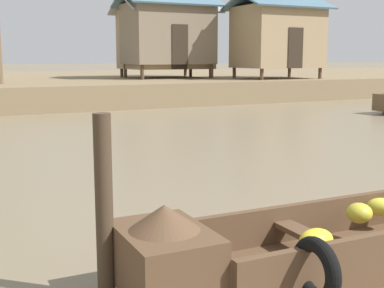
# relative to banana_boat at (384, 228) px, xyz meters

# --- Properties ---
(ground_plane) EXTENTS (300.00, 300.00, 0.00)m
(ground_plane) POSITION_rel_banana_boat_xyz_m (0.08, 6.29, -0.29)
(ground_plane) COLOR #7A6B51
(riverbank_strip) EXTENTS (160.00, 20.00, 0.92)m
(riverbank_strip) POSITION_rel_banana_boat_xyz_m (0.08, 24.52, 0.17)
(riverbank_strip) COLOR #7F6B4C
(riverbank_strip) RESTS_ON ground
(banana_boat) EXTENTS (5.22, 1.73, 0.81)m
(banana_boat) POSITION_rel_banana_boat_xyz_m (0.00, 0.00, 0.00)
(banana_boat) COLOR brown
(banana_boat) RESTS_ON ground
(stilt_house_left) EXTENTS (4.65, 3.17, 4.11)m
(stilt_house_left) POSITION_rel_banana_boat_xyz_m (6.42, 19.60, 2.78)
(stilt_house_left) COLOR #4C3826
(stilt_house_left) RESTS_ON riverbank_strip
(stilt_house_mid_left) EXTENTS (4.68, 3.72, 4.11)m
(stilt_house_mid_left) POSITION_rel_banana_boat_xyz_m (6.61, 20.36, 2.57)
(stilt_house_mid_left) COLOR #4C3826
(stilt_house_mid_left) RESTS_ON riverbank_strip
(stilt_house_mid_right) EXTENTS (4.38, 3.24, 3.96)m
(stilt_house_mid_right) POSITION_rel_banana_boat_xyz_m (10.90, 16.96, 2.62)
(stilt_house_mid_right) COLOR #4C3826
(stilt_house_mid_right) RESTS_ON riverbank_strip
(mooring_post) EXTENTS (0.14, 0.14, 1.50)m
(mooring_post) POSITION_rel_banana_boat_xyz_m (-2.68, 0.34, 0.46)
(mooring_post) COLOR #423323
(mooring_post) RESTS_ON ground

